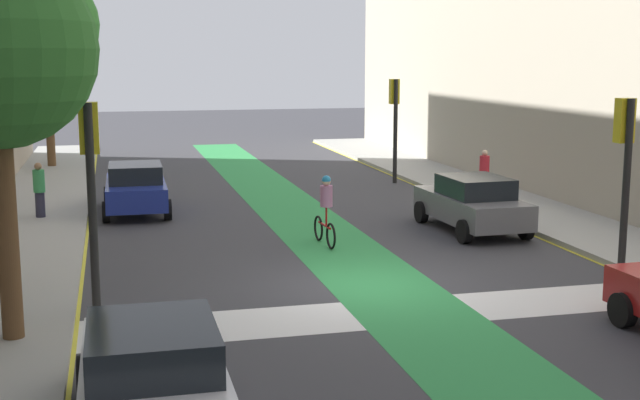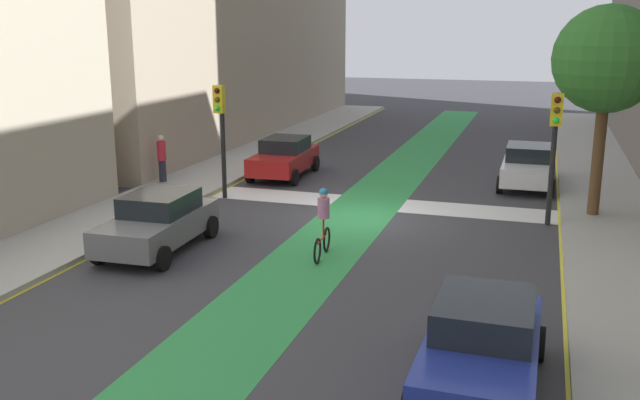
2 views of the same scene
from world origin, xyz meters
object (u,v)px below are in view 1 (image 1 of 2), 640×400
Objects in this scene: car_grey_right_far at (472,203)px; street_tree_far at (44,24)px; car_white_left_near at (153,379)px; cyclist_in_lane at (326,209)px; traffic_signal_far_right at (395,110)px; pedestrian_sidewalk_left_a at (39,190)px; traffic_signal_near_right at (625,154)px; pedestrian_sidewalk_right_a at (484,172)px; car_blue_left_far at (136,188)px; traffic_signal_near_left at (91,168)px.

street_tree_far reaches higher than car_grey_right_far.
car_white_left_near is 11.49m from cyclist_in_lane.
pedestrian_sidewalk_left_a is (-12.77, -5.02, -1.84)m from traffic_signal_far_right.
traffic_signal_far_right is 9.56m from car_grey_right_far.
traffic_signal_near_right reaches higher than pedestrian_sidewalk_right_a.
car_blue_left_far is 0.99× the size of car_grey_right_far.
car_white_left_near is 0.99× the size of car_blue_left_far.
cyclist_in_lane reaches higher than pedestrian_sidewalk_right_a.
street_tree_far reaches higher than cyclist_in_lane.
pedestrian_sidewalk_right_a is (2.64, 4.96, 0.13)m from car_grey_right_far.
car_blue_left_far is 2.94m from pedestrian_sidewalk_left_a.
traffic_signal_near_right is at bearing -0.91° from traffic_signal_near_left.
pedestrian_sidewalk_right_a is 14.57m from pedestrian_sidewalk_left_a.
traffic_signal_near_right reaches higher than car_grey_right_far.
car_white_left_near and car_grey_right_far have the same top height.
traffic_signal_far_right is 0.94× the size of car_grey_right_far.
pedestrian_sidewalk_left_a is at bearing 160.17° from car_grey_right_far.
car_grey_right_far is 4.53m from cyclist_in_lane.
traffic_signal_far_right is 0.48× the size of street_tree_far.
pedestrian_sidewalk_right_a is at bearing 2.60° from pedestrian_sidewalk_left_a.
traffic_signal_near_left reaches higher than traffic_signal_near_right.
pedestrian_sidewalk_left_a is 0.20× the size of street_tree_far.
car_white_left_near is at bearing -130.02° from car_grey_right_far.
pedestrian_sidewalk_left_a reaches higher than car_white_left_near.
traffic_signal_far_right is 10.99m from car_blue_left_far.
cyclist_in_lane reaches higher than car_grey_right_far.
car_white_left_near and car_blue_left_far have the same top height.
street_tree_far is (-2.96, 27.82, 5.39)m from car_white_left_near.
street_tree_far is at bearing 95.56° from traffic_signal_near_left.
traffic_signal_far_right reaches higher than cyclist_in_lane.
traffic_signal_far_right is at bearing 89.94° from traffic_signal_near_right.
street_tree_far is at bearing 96.07° from car_white_left_near.
street_tree_far reaches higher than pedestrian_sidewalk_left_a.
cyclist_in_lane is at bearing -65.66° from street_tree_far.
car_grey_right_far is 2.75× the size of pedestrian_sidewalk_right_a.
pedestrian_sidewalk_left_a is at bearing -158.55° from traffic_signal_far_right.
car_blue_left_far is at bearing 84.33° from traffic_signal_near_left.
traffic_signal_near_left is at bearing 98.17° from car_white_left_near.
traffic_signal_near_right is 0.99× the size of traffic_signal_near_left.
cyclist_in_lane is 0.22× the size of street_tree_far.
car_blue_left_far is (1.07, 10.80, -2.05)m from traffic_signal_near_left.
car_grey_right_far is (-0.83, 5.86, -2.02)m from traffic_signal_near_right.
car_white_left_near is 2.27× the size of cyclist_in_lane.
traffic_signal_near_left is 0.95× the size of car_grey_right_far.
traffic_signal_far_right is 11.57m from cyclist_in_lane.
cyclist_in_lane reaches higher than car_white_left_near.
car_grey_right_far is at bearing -19.83° from pedestrian_sidewalk_left_a.
traffic_signal_near_right is 0.48× the size of street_tree_far.
car_white_left_near is at bearing -116.55° from traffic_signal_far_right.
pedestrian_sidewalk_left_a is at bearing 145.65° from cyclist_in_lane.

